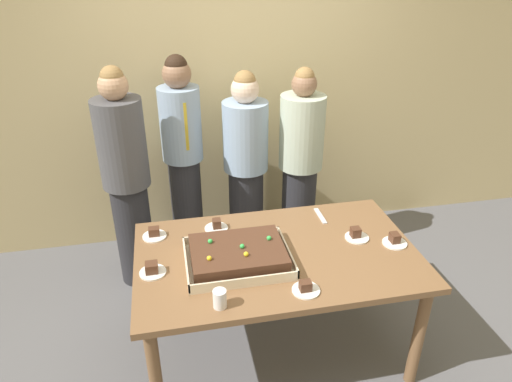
# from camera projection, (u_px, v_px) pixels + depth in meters

# --- Properties ---
(ground_plane) EXTENTS (12.00, 12.00, 0.00)m
(ground_plane) POSITION_uv_depth(u_px,v_px,m) (275.00, 347.00, 3.12)
(ground_plane) COLOR #5B5B60
(interior_back_panel) EXTENTS (8.00, 0.12, 3.00)m
(interior_back_panel) POSITION_uv_depth(u_px,v_px,m) (232.00, 69.00, 3.81)
(interior_back_panel) COLOR #CCB784
(interior_back_panel) RESTS_ON ground_plane
(party_table) EXTENTS (1.67, 1.01, 0.77)m
(party_table) POSITION_uv_depth(u_px,v_px,m) (277.00, 265.00, 2.80)
(party_table) COLOR brown
(party_table) RESTS_ON ground_plane
(sheet_cake) EXTENTS (0.60, 0.47, 0.13)m
(sheet_cake) POSITION_uv_depth(u_px,v_px,m) (238.00, 255.00, 2.65)
(sheet_cake) COLOR beige
(sheet_cake) RESTS_ON party_table
(plated_slice_near_left) EXTENTS (0.15, 0.15, 0.07)m
(plated_slice_near_left) POSITION_uv_depth(u_px,v_px,m) (217.00, 226.00, 2.99)
(plated_slice_near_left) COLOR white
(plated_slice_near_left) RESTS_ON party_table
(plated_slice_near_right) EXTENTS (0.15, 0.15, 0.06)m
(plated_slice_near_right) POSITION_uv_depth(u_px,v_px,m) (306.00, 288.00, 2.44)
(plated_slice_near_right) COLOR white
(plated_slice_near_right) RESTS_ON party_table
(plated_slice_far_left) EXTENTS (0.15, 0.15, 0.07)m
(plated_slice_far_left) POSITION_uv_depth(u_px,v_px,m) (356.00, 235.00, 2.89)
(plated_slice_far_left) COLOR white
(plated_slice_far_left) RESTS_ON party_table
(plated_slice_far_right) EXTENTS (0.15, 0.15, 0.07)m
(plated_slice_far_right) POSITION_uv_depth(u_px,v_px,m) (395.00, 241.00, 2.84)
(plated_slice_far_right) COLOR white
(plated_slice_far_right) RESTS_ON party_table
(plated_slice_center_front) EXTENTS (0.15, 0.15, 0.07)m
(plated_slice_center_front) POSITION_uv_depth(u_px,v_px,m) (152.00, 270.00, 2.58)
(plated_slice_center_front) COLOR white
(plated_slice_center_front) RESTS_ON party_table
(plated_slice_center_back) EXTENTS (0.15, 0.15, 0.06)m
(plated_slice_center_back) POSITION_uv_depth(u_px,v_px,m) (154.00, 234.00, 2.91)
(plated_slice_center_back) COLOR white
(plated_slice_center_back) RESTS_ON party_table
(drink_cup_nearest) EXTENTS (0.07, 0.07, 0.10)m
(drink_cup_nearest) POSITION_uv_depth(u_px,v_px,m) (220.00, 299.00, 2.32)
(drink_cup_nearest) COLOR white
(drink_cup_nearest) RESTS_ON party_table
(cake_server_utensil) EXTENTS (0.03, 0.20, 0.01)m
(cake_server_utensil) POSITION_uv_depth(u_px,v_px,m) (320.00, 216.00, 3.13)
(cake_server_utensil) COLOR silver
(cake_server_utensil) RESTS_ON party_table
(person_serving_front) EXTENTS (0.35, 0.35, 1.61)m
(person_serving_front) POSITION_uv_depth(u_px,v_px,m) (300.00, 164.00, 3.76)
(person_serving_front) COLOR #28282D
(person_serving_front) RESTS_ON ground_plane
(person_green_shirt_behind) EXTENTS (0.32, 0.32, 1.71)m
(person_green_shirt_behind) POSITION_uv_depth(u_px,v_px,m) (183.00, 158.00, 3.68)
(person_green_shirt_behind) COLOR #28282D
(person_green_shirt_behind) RESTS_ON ground_plane
(person_striped_tie_right) EXTENTS (0.36, 0.36, 1.59)m
(person_striped_tie_right) POSITION_uv_depth(u_px,v_px,m) (246.00, 166.00, 3.73)
(person_striped_tie_right) COLOR #28282D
(person_striped_tie_right) RESTS_ON ground_plane
(person_far_right_suit) EXTENTS (0.35, 0.35, 1.71)m
(person_far_right_suit) POSITION_uv_depth(u_px,v_px,m) (127.00, 179.00, 3.38)
(person_far_right_suit) COLOR #28282D
(person_far_right_suit) RESTS_ON ground_plane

